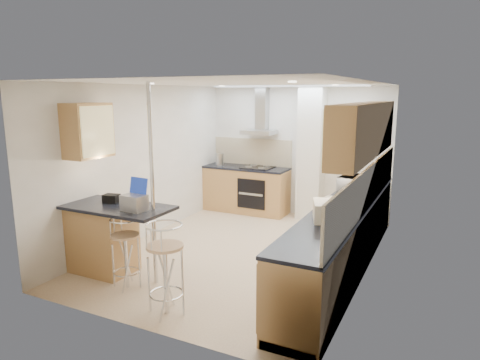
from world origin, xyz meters
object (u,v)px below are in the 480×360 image
at_px(bar_stool_near, 126,253).
at_px(bar_stool_end, 166,269).
at_px(laptop, 134,203).
at_px(bread_bin, 328,211).
at_px(microwave, 354,186).

relative_size(bar_stool_near, bar_stool_end, 0.87).
xyz_separation_m(laptop, bread_bin, (2.24, 0.71, -0.01)).
distance_m(microwave, laptop, 3.08).
bearing_deg(bar_stool_end, bar_stool_near, 76.84).
height_order(laptop, bar_stool_near, laptop).
relative_size(microwave, bar_stool_end, 0.49).
xyz_separation_m(laptop, bar_stool_near, (-0.02, -0.18, -0.59)).
bearing_deg(bar_stool_end, microwave, -20.63).
distance_m(laptop, bar_stool_end, 1.09).
relative_size(microwave, laptop, 1.73).
bearing_deg(bread_bin, bar_stool_near, -177.87).
xyz_separation_m(bar_stool_end, bread_bin, (1.43, 1.21, 0.52)).
xyz_separation_m(microwave, bar_stool_near, (-2.25, -2.31, -0.61)).
relative_size(microwave, bar_stool_near, 0.56).
relative_size(bar_stool_end, bread_bin, 2.46).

